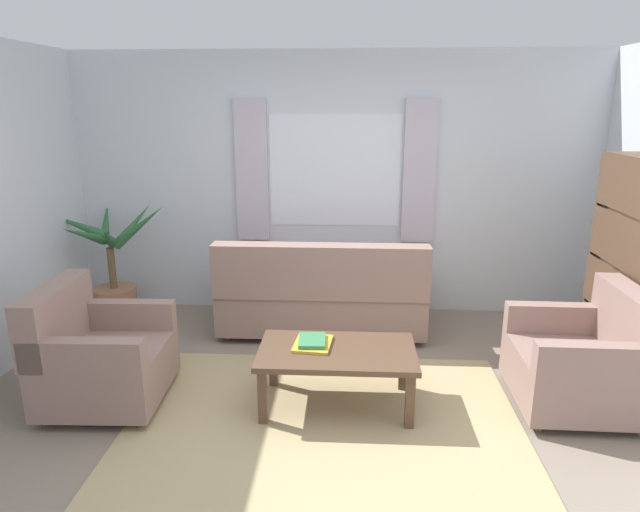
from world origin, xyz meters
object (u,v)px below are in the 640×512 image
(couch, at_px, (322,295))
(armchair_right, at_px, (584,361))
(armchair_left, at_px, (98,356))
(bookshelf, at_px, (630,264))
(coffee_table, at_px, (337,357))
(book_stack_on_table, at_px, (312,342))
(potted_plant, at_px, (113,276))

(couch, distance_m, armchair_right, 2.27)
(armchair_left, bearing_deg, bookshelf, -81.38)
(coffee_table, bearing_deg, armchair_right, 3.09)
(armchair_left, distance_m, coffee_table, 1.71)
(armchair_right, bearing_deg, couch, -121.84)
(couch, distance_m, book_stack_on_table, 1.26)
(couch, bearing_deg, coffee_table, 97.64)
(couch, distance_m, bookshelf, 2.57)
(book_stack_on_table, relative_size, bookshelf, 0.19)
(couch, xyz_separation_m, potted_plant, (-2.09, 0.23, 0.09))
(armchair_right, relative_size, book_stack_on_table, 2.64)
(bookshelf, bearing_deg, armchair_right, 140.01)
(book_stack_on_table, bearing_deg, armchair_left, -176.75)
(coffee_table, height_order, bookshelf, bookshelf)
(armchair_right, bearing_deg, potted_plant, -109.23)
(bookshelf, bearing_deg, book_stack_on_table, 105.29)
(couch, xyz_separation_m, book_stack_on_table, (-0.00, -1.25, 0.09))
(coffee_table, relative_size, book_stack_on_table, 3.29)
(armchair_left, relative_size, bookshelf, 0.51)
(coffee_table, distance_m, potted_plant, 2.74)
(coffee_table, relative_size, potted_plant, 0.88)
(book_stack_on_table, distance_m, bookshelf, 2.57)
(book_stack_on_table, distance_m, potted_plant, 2.56)
(armchair_right, height_order, potted_plant, potted_plant)
(couch, relative_size, armchair_left, 2.16)
(book_stack_on_table, relative_size, potted_plant, 0.27)
(armchair_left, height_order, coffee_table, armchair_left)
(coffee_table, height_order, book_stack_on_table, book_stack_on_table)
(armchair_left, height_order, book_stack_on_table, armchair_left)
(armchair_left, xyz_separation_m, potted_plant, (-0.55, 1.58, 0.10))
(couch, xyz_separation_m, coffee_table, (0.18, -1.32, 0.01))
(couch, bearing_deg, book_stack_on_table, 89.97)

